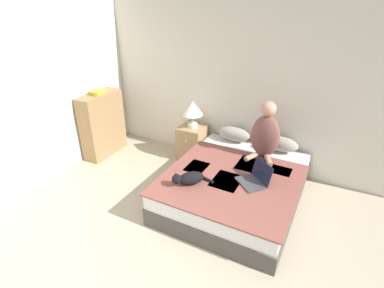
{
  "coord_description": "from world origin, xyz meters",
  "views": [
    {
      "loc": [
        1.46,
        -0.59,
        2.47
      ],
      "look_at": [
        -0.07,
        2.31,
        0.79
      ],
      "focal_mm": 28.0,
      "sensor_mm": 36.0,
      "label": 1
    }
  ],
  "objects_px": {
    "nightstand": "(192,142)",
    "table_lamp": "(193,109)",
    "laptop_open": "(255,179)",
    "bookshelf": "(103,125)",
    "pillow_far": "(280,144)",
    "person_sitting": "(265,134)",
    "bed": "(235,186)",
    "cat_tabby": "(189,178)",
    "book_stack_top": "(97,92)",
    "pillow_near": "(234,134)"
  },
  "relations": [
    {
      "from": "laptop_open",
      "to": "cat_tabby",
      "type": "bearing_deg",
      "value": -109.06
    },
    {
      "from": "nightstand",
      "to": "bookshelf",
      "type": "bearing_deg",
      "value": -158.59
    },
    {
      "from": "pillow_near",
      "to": "table_lamp",
      "type": "distance_m",
      "value": 0.73
    },
    {
      "from": "cat_tabby",
      "to": "bookshelf",
      "type": "relative_size",
      "value": 0.39
    },
    {
      "from": "person_sitting",
      "to": "table_lamp",
      "type": "height_order",
      "value": "person_sitting"
    },
    {
      "from": "nightstand",
      "to": "person_sitting",
      "type": "bearing_deg",
      "value": -9.24
    },
    {
      "from": "laptop_open",
      "to": "bookshelf",
      "type": "xyz_separation_m",
      "value": [
        -2.67,
        0.33,
        0.03
      ]
    },
    {
      "from": "pillow_near",
      "to": "laptop_open",
      "type": "bearing_deg",
      "value": -56.74
    },
    {
      "from": "bed",
      "to": "bookshelf",
      "type": "height_order",
      "value": "bookshelf"
    },
    {
      "from": "cat_tabby",
      "to": "pillow_far",
      "type": "bearing_deg",
      "value": -165.18
    },
    {
      "from": "cat_tabby",
      "to": "laptop_open",
      "type": "xyz_separation_m",
      "value": [
        0.67,
        0.39,
        -0.03
      ]
    },
    {
      "from": "laptop_open",
      "to": "table_lamp",
      "type": "xyz_separation_m",
      "value": [
        -1.28,
        0.86,
        0.36
      ]
    },
    {
      "from": "bed",
      "to": "person_sitting",
      "type": "relative_size",
      "value": 2.42
    },
    {
      "from": "nightstand",
      "to": "book_stack_top",
      "type": "distance_m",
      "value": 1.68
    },
    {
      "from": "person_sitting",
      "to": "table_lamp",
      "type": "xyz_separation_m",
      "value": [
        -1.19,
        0.19,
        0.08
      ]
    },
    {
      "from": "book_stack_top",
      "to": "bookshelf",
      "type": "bearing_deg",
      "value": 77.13
    },
    {
      "from": "pillow_far",
      "to": "book_stack_top",
      "type": "distance_m",
      "value": 2.86
    },
    {
      "from": "pillow_far",
      "to": "table_lamp",
      "type": "relative_size",
      "value": 1.14
    },
    {
      "from": "laptop_open",
      "to": "book_stack_top",
      "type": "distance_m",
      "value": 2.75
    },
    {
      "from": "table_lamp",
      "to": "laptop_open",
      "type": "bearing_deg",
      "value": -34.0
    },
    {
      "from": "pillow_near",
      "to": "cat_tabby",
      "type": "height_order",
      "value": "pillow_near"
    },
    {
      "from": "laptop_open",
      "to": "book_stack_top",
      "type": "bearing_deg",
      "value": -146.45
    },
    {
      "from": "person_sitting",
      "to": "bed",
      "type": "bearing_deg",
      "value": -108.1
    },
    {
      "from": "nightstand",
      "to": "table_lamp",
      "type": "distance_m",
      "value": 0.58
    },
    {
      "from": "laptop_open",
      "to": "nightstand",
      "type": "distance_m",
      "value": 1.57
    },
    {
      "from": "nightstand",
      "to": "book_stack_top",
      "type": "xyz_separation_m",
      "value": [
        -1.38,
        -0.55,
        0.79
      ]
    },
    {
      "from": "pillow_near",
      "to": "pillow_far",
      "type": "xyz_separation_m",
      "value": [
        0.7,
        0.0,
        0.0
      ]
    },
    {
      "from": "person_sitting",
      "to": "nightstand",
      "type": "height_order",
      "value": "person_sitting"
    },
    {
      "from": "table_lamp",
      "to": "book_stack_top",
      "type": "relative_size",
      "value": 1.8
    },
    {
      "from": "person_sitting",
      "to": "bookshelf",
      "type": "xyz_separation_m",
      "value": [
        -2.58,
        -0.34,
        -0.26
      ]
    },
    {
      "from": "cat_tabby",
      "to": "book_stack_top",
      "type": "xyz_separation_m",
      "value": [
        -2.0,
        0.72,
        0.55
      ]
    },
    {
      "from": "bed",
      "to": "table_lamp",
      "type": "relative_size",
      "value": 4.42
    },
    {
      "from": "pillow_far",
      "to": "cat_tabby",
      "type": "xyz_separation_m",
      "value": [
        -0.75,
        -1.34,
        -0.02
      ]
    },
    {
      "from": "bed",
      "to": "person_sitting",
      "type": "distance_m",
      "value": 0.81
    },
    {
      "from": "pillow_far",
      "to": "nightstand",
      "type": "xyz_separation_m",
      "value": [
        -1.37,
        -0.07,
        -0.27
      ]
    },
    {
      "from": "pillow_far",
      "to": "book_stack_top",
      "type": "xyz_separation_m",
      "value": [
        -2.75,
        -0.62,
        0.52
      ]
    },
    {
      "from": "bookshelf",
      "to": "nightstand",
      "type": "bearing_deg",
      "value": 21.41
    },
    {
      "from": "bookshelf",
      "to": "pillow_near",
      "type": "bearing_deg",
      "value": 16.67
    },
    {
      "from": "person_sitting",
      "to": "laptop_open",
      "type": "xyz_separation_m",
      "value": [
        0.09,
        -0.68,
        -0.28
      ]
    },
    {
      "from": "nightstand",
      "to": "table_lamp",
      "type": "height_order",
      "value": "table_lamp"
    },
    {
      "from": "bed",
      "to": "laptop_open",
      "type": "xyz_separation_m",
      "value": [
        0.27,
        -0.12,
        0.28
      ]
    },
    {
      "from": "pillow_far",
      "to": "person_sitting",
      "type": "height_order",
      "value": "person_sitting"
    },
    {
      "from": "person_sitting",
      "to": "bookshelf",
      "type": "height_order",
      "value": "person_sitting"
    },
    {
      "from": "laptop_open",
      "to": "pillow_near",
      "type": "bearing_deg",
      "value": 163.79
    },
    {
      "from": "pillow_near",
      "to": "bookshelf",
      "type": "bearing_deg",
      "value": -163.33
    },
    {
      "from": "bed",
      "to": "nightstand",
      "type": "xyz_separation_m",
      "value": [
        -1.02,
        0.75,
        0.06
      ]
    },
    {
      "from": "pillow_near",
      "to": "cat_tabby",
      "type": "relative_size",
      "value": 1.21
    },
    {
      "from": "pillow_near",
      "to": "nightstand",
      "type": "xyz_separation_m",
      "value": [
        -0.67,
        -0.07,
        -0.27
      ]
    },
    {
      "from": "person_sitting",
      "to": "table_lamp",
      "type": "bearing_deg",
      "value": 171.12
    },
    {
      "from": "pillow_far",
      "to": "laptop_open",
      "type": "distance_m",
      "value": 0.95
    }
  ]
}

